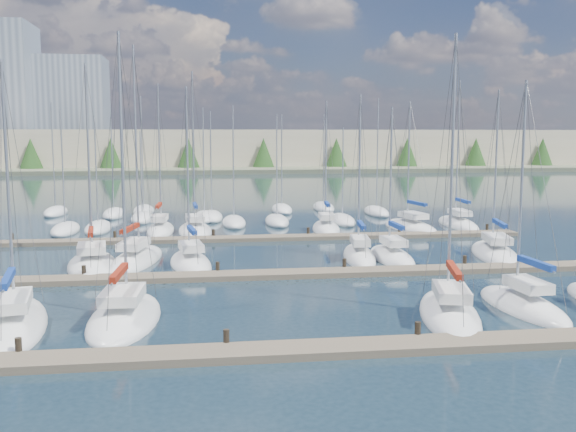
{
  "coord_description": "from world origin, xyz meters",
  "views": [
    {
      "loc": [
        -4.86,
        -22.19,
        8.6
      ],
      "look_at": [
        0.0,
        14.0,
        4.0
      ],
      "focal_mm": 40.0,
      "sensor_mm": 36.0,
      "label": 1
    }
  ],
  "objects": [
    {
      "name": "sailboat_l",
      "position": [
        8.16,
        20.42,
        0.18
      ],
      "size": [
        2.46,
        7.3,
        11.28
      ],
      "rotation": [
        0.0,
        0.0,
        0.01
      ],
      "color": "white",
      "rests_on": "ground"
    },
    {
      "name": "sailboat_k",
      "position": [
        6.0,
        21.05,
        0.19
      ],
      "size": [
        3.18,
        8.09,
        12.16
      ],
      "rotation": [
        0.0,
        0.0,
        -0.14
      ],
      "color": "white",
      "rests_on": "ground"
    },
    {
      "name": "sailboat_p",
      "position": [
        6.27,
        34.61,
        0.19
      ],
      "size": [
        3.08,
        7.4,
        12.43
      ],
      "rotation": [
        0.0,
        0.0,
        -0.09
      ],
      "color": "white",
      "rests_on": "ground"
    },
    {
      "name": "dock_far",
      "position": [
        0.0,
        30.01,
        0.15
      ],
      "size": [
        44.0,
        1.93,
        1.1
      ],
      "color": "#6B5E4C",
      "rests_on": "ground"
    },
    {
      "name": "sailboat_o",
      "position": [
        -5.55,
        35.06,
        0.19
      ],
      "size": [
        3.35,
        8.16,
        14.94
      ],
      "rotation": [
        0.0,
        0.0,
        0.06
      ],
      "color": "white",
      "rests_on": "ground"
    },
    {
      "name": "sailboat_n",
      "position": [
        -8.62,
        35.46,
        0.2
      ],
      "size": [
        2.66,
        7.75,
        13.89
      ],
      "rotation": [
        0.0,
        0.0,
        -0.05
      ],
      "color": "white",
      "rests_on": "ground"
    },
    {
      "name": "sailboat_d",
      "position": [
        6.7,
        6.17,
        0.18
      ],
      "size": [
        4.69,
        9.01,
        14.04
      ],
      "rotation": [
        0.0,
        0.0,
        -0.24
      ],
      "color": "white",
      "rests_on": "ground"
    },
    {
      "name": "sailboat_m",
      "position": [
        15.88,
        20.69,
        0.17
      ],
      "size": [
        4.73,
        9.47,
        12.57
      ],
      "rotation": [
        0.0,
        0.0,
        -0.22
      ],
      "color": "white",
      "rests_on": "ground"
    },
    {
      "name": "sailboat_b",
      "position": [
        -13.38,
        7.18,
        0.17
      ],
      "size": [
        4.43,
        9.6,
        12.66
      ],
      "rotation": [
        0.0,
        0.0,
        0.18
      ],
      "color": "white",
      "rests_on": "ground"
    },
    {
      "name": "dock_near",
      "position": [
        0.0,
        2.01,
        0.15
      ],
      "size": [
        44.0,
        1.93,
        1.1
      ],
      "color": "#6B5E4C",
      "rests_on": "ground"
    },
    {
      "name": "sailboat_j",
      "position": [
        -5.71,
        20.21,
        0.18
      ],
      "size": [
        3.63,
        7.65,
        12.53
      ],
      "rotation": [
        0.0,
        0.0,
        0.15
      ],
      "color": "white",
      "rests_on": "ground"
    },
    {
      "name": "sailboat_q",
      "position": [
        14.17,
        34.34,
        0.17
      ],
      "size": [
        4.36,
        8.97,
        12.42
      ],
      "rotation": [
        0.0,
        0.0,
        0.16
      ],
      "color": "white",
      "rests_on": "ground"
    },
    {
      "name": "shoreline",
      "position": [
        -13.29,
        149.77,
        7.44
      ],
      "size": [
        400.0,
        60.0,
        38.0
      ],
      "color": "#666B51",
      "rests_on": "ground"
    },
    {
      "name": "sailboat_i",
      "position": [
        -9.41,
        21.75,
        0.19
      ],
      "size": [
        4.34,
        9.85,
        15.35
      ],
      "rotation": [
        0.0,
        0.0,
        -0.18
      ],
      "color": "white",
      "rests_on": "ground"
    },
    {
      "name": "sailboat_h",
      "position": [
        -12.09,
        20.47,
        0.18
      ],
      "size": [
        4.35,
        8.72,
        13.95
      ],
      "rotation": [
        0.0,
        0.0,
        0.14
      ],
      "color": "white",
      "rests_on": "ground"
    },
    {
      "name": "sailboat_r",
      "position": [
        19.4,
        35.93,
        0.19
      ],
      "size": [
        3.12,
        9.07,
        14.51
      ],
      "rotation": [
        0.0,
        0.0,
        -0.06
      ],
      "color": "white",
      "rests_on": "ground"
    },
    {
      "name": "sailboat_c",
      "position": [
        -8.55,
        7.63,
        0.18
      ],
      "size": [
        3.62,
        8.62,
        14.04
      ],
      "rotation": [
        0.0,
        0.0,
        -0.05
      ],
      "color": "white",
      "rests_on": "ground"
    },
    {
      "name": "ground",
      "position": [
        0.0,
        60.0,
        0.0
      ],
      "size": [
        400.0,
        400.0,
        0.0
      ],
      "primitive_type": "plane",
      "color": "#1D2F3B",
      "rests_on": "ground"
    },
    {
      "name": "dock_mid",
      "position": [
        0.0,
        16.01,
        0.15
      ],
      "size": [
        44.0,
        1.93,
        1.1
      ],
      "color": "#6B5E4C",
      "rests_on": "ground"
    },
    {
      "name": "distant_boats",
      "position": [
        -4.34,
        43.76,
        0.29
      ],
      "size": [
        36.93,
        20.75,
        13.3
      ],
      "color": "#9EA0A5",
      "rests_on": "ground"
    },
    {
      "name": "sailboat_e",
      "position": [
        10.86,
        7.03,
        0.19
      ],
      "size": [
        2.79,
        7.54,
        12.02
      ],
      "rotation": [
        0.0,
        0.0,
        0.06
      ],
      "color": "white",
      "rests_on": "ground"
    }
  ]
}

